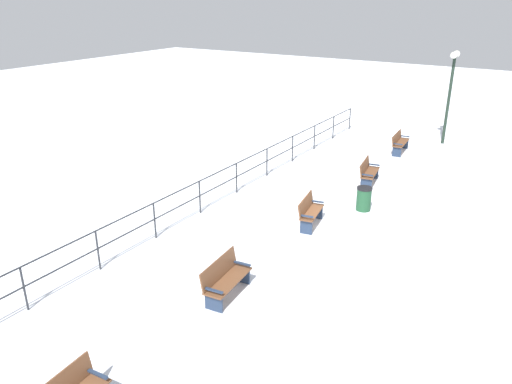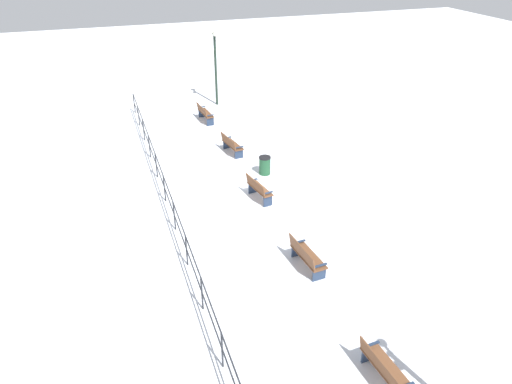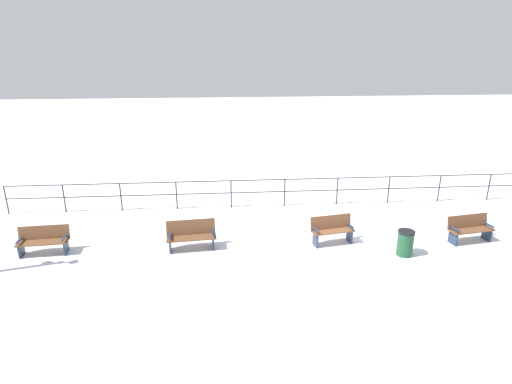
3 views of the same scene
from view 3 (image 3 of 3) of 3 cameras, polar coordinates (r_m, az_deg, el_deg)
ground_plane at (r=14.35m, az=10.21°, el=-6.99°), size 80.00×80.00×0.00m
bench_nearest at (r=14.98m, az=-26.47°, el=-5.78°), size 0.66×1.56×0.87m
bench_second at (r=13.88m, az=-8.62°, el=-5.72°), size 0.71×1.60×0.92m
bench_third at (r=14.28m, az=10.11°, el=-4.94°), size 0.72×1.48×0.93m
bench_fourth at (r=15.88m, az=26.59°, el=-4.36°), size 0.74×1.57×0.88m
waterfront_railing at (r=17.35m, az=7.37°, el=0.66°), size 0.05×23.73×1.15m
trash_bin at (r=14.12m, az=19.27°, el=-6.42°), size 0.51×0.51×0.81m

